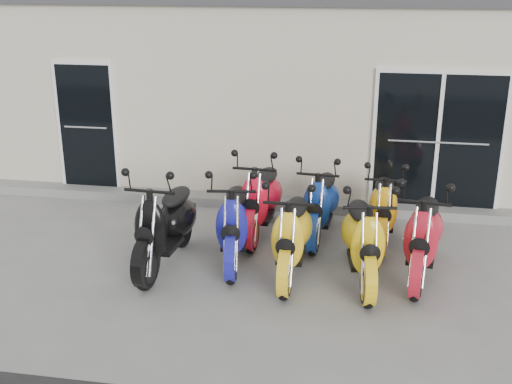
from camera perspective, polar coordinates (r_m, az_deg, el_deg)
ground at (r=8.83m, az=-0.67°, el=-5.87°), size 80.00×80.00×0.00m
building at (r=13.31m, az=3.46°, el=9.95°), size 14.00×6.00×3.20m
front_step at (r=10.64m, az=1.31°, el=-0.94°), size 14.00×0.40×0.15m
door_left at (r=11.34m, az=-14.81°, el=5.95°), size 1.07×0.08×2.22m
door_right at (r=10.39m, az=15.86°, el=4.66°), size 2.02×0.08×2.22m
scooter_front_black at (r=8.41m, az=-8.11°, el=-1.89°), size 0.86×2.06×1.49m
scooter_front_blue at (r=8.48m, az=-1.94°, el=-1.76°), size 0.95×2.00×1.42m
scooter_front_orange_a at (r=8.10m, az=3.23°, el=-2.87°), size 0.69×1.91×1.41m
scooter_front_orange_b at (r=8.04m, az=9.53°, el=-3.22°), size 0.95×2.01×1.43m
scooter_front_red at (r=8.32m, az=14.72°, el=-2.78°), size 0.99×2.03×1.44m
scooter_back_red at (r=9.32m, az=0.45°, el=0.24°), size 0.78×1.96×1.43m
scooter_back_blue at (r=9.28m, az=5.82°, el=-0.17°), size 0.79×1.88×1.36m
scooter_back_yellow at (r=9.31m, az=11.31°, el=-0.56°), size 0.69×1.78×1.31m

